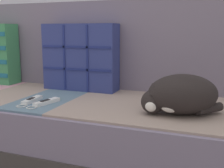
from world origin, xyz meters
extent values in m
cube|color=#3D3838|center=(0.00, 0.16, 0.09)|extent=(2.02, 0.79, 0.19)
cube|color=slate|center=(0.00, 0.16, 0.28)|extent=(1.98, 0.77, 0.19)
cube|color=gray|center=(-0.27, 0.14, 0.38)|extent=(0.27, 0.69, 0.01)
cube|color=slate|center=(0.00, 0.14, 0.38)|extent=(0.27, 0.69, 0.01)
cube|color=gray|center=(0.27, 0.14, 0.38)|extent=(0.27, 0.69, 0.01)
cube|color=gray|center=(0.54, 0.14, 0.38)|extent=(0.27, 0.69, 0.01)
cube|color=gray|center=(0.81, 0.14, 0.38)|extent=(0.27, 0.69, 0.01)
cube|color=slate|center=(0.00, 0.48, 0.66)|extent=(1.98, 0.14, 0.54)
cube|color=navy|center=(0.06, 0.34, 0.59)|extent=(0.47, 0.13, 0.40)
cube|color=navy|center=(0.06, 0.27, 0.52)|extent=(0.45, 0.01, 0.01)
cube|color=navy|center=(-0.02, 0.27, 0.59)|extent=(0.01, 0.01, 0.39)
cube|color=navy|center=(0.06, 0.27, 0.66)|extent=(0.45, 0.01, 0.01)
cube|color=navy|center=(0.13, 0.27, 0.59)|extent=(0.01, 0.01, 0.39)
ellipsoid|color=black|center=(0.71, 0.02, 0.48)|extent=(0.36, 0.31, 0.18)
sphere|color=black|center=(0.59, -0.03, 0.44)|extent=(0.11, 0.11, 0.11)
sphere|color=white|center=(0.59, -0.06, 0.44)|extent=(0.06, 0.06, 0.06)
ellipsoid|color=white|center=(0.67, -0.06, 0.45)|extent=(0.09, 0.05, 0.08)
cylinder|color=black|center=(0.83, 0.03, 0.42)|extent=(0.12, 0.13, 0.04)
cone|color=black|center=(0.60, -0.06, 0.50)|extent=(0.04, 0.04, 0.04)
cone|color=black|center=(0.58, 0.00, 0.50)|extent=(0.04, 0.04, 0.04)
cube|color=white|center=(0.05, -0.04, 0.40)|extent=(0.07, 0.16, 0.02)
cube|color=black|center=(0.05, -0.05, 0.41)|extent=(0.03, 0.06, 0.00)
cube|color=black|center=(0.07, 0.03, 0.40)|extent=(0.03, 0.02, 0.02)
torus|color=silver|center=(0.03, -0.14, 0.39)|extent=(0.06, 0.06, 0.01)
cube|color=white|center=(-0.04, -0.04, 0.40)|extent=(0.05, 0.16, 0.02)
cube|color=black|center=(-0.04, -0.05, 0.41)|extent=(0.02, 0.06, 0.00)
cube|color=black|center=(-0.05, 0.04, 0.40)|extent=(0.03, 0.01, 0.02)
torus|color=silver|center=(-0.03, -0.13, 0.39)|extent=(0.05, 0.05, 0.01)
camera|label=1|loc=(0.84, -1.21, 0.75)|focal=45.00mm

